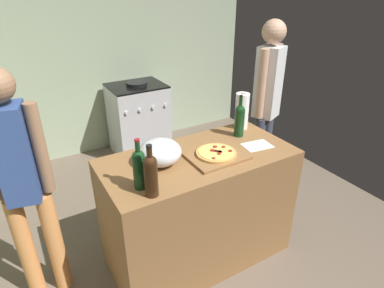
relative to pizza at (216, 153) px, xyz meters
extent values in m
cube|color=#6B5B4C|center=(-0.13, 0.85, -0.97)|extent=(4.12, 3.63, 0.02)
cube|color=#99A889|center=(-0.13, 2.41, 0.34)|extent=(4.12, 0.10, 2.60)
cube|color=olive|center=(-0.09, 0.07, -0.50)|extent=(1.39, 0.67, 0.93)
cube|color=olive|center=(0.00, 0.00, -0.02)|extent=(0.40, 0.32, 0.02)
cylinder|color=tan|center=(0.00, 0.00, 0.00)|extent=(0.28, 0.28, 0.02)
cylinder|color=#EAC660|center=(0.00, 0.00, 0.01)|extent=(0.25, 0.25, 0.00)
cylinder|color=maroon|center=(0.00, 0.01, 0.01)|extent=(0.02, 0.02, 0.01)
cylinder|color=maroon|center=(0.08, 0.03, 0.01)|extent=(0.03, 0.03, 0.01)
cylinder|color=maroon|center=(0.02, -0.02, 0.01)|extent=(0.03, 0.03, 0.01)
cylinder|color=maroon|center=(0.00, 0.00, 0.01)|extent=(0.03, 0.03, 0.01)
cylinder|color=maroon|center=(-0.02, 0.03, 0.01)|extent=(0.03, 0.03, 0.01)
cylinder|color=maroon|center=(0.00, -0.04, 0.01)|extent=(0.03, 0.03, 0.01)
cylinder|color=maroon|center=(-0.07, -0.07, 0.01)|extent=(0.02, 0.02, 0.01)
cylinder|color=maroon|center=(0.09, -0.04, 0.01)|extent=(0.03, 0.03, 0.01)
cylinder|color=maroon|center=(0.02, -0.02, 0.01)|extent=(0.03, 0.03, 0.01)
cylinder|color=maroon|center=(0.03, 0.06, 0.01)|extent=(0.03, 0.03, 0.01)
cylinder|color=#B2B2B7|center=(-0.38, 0.11, -0.03)|extent=(0.12, 0.12, 0.01)
ellipsoid|color=silver|center=(-0.38, 0.11, 0.06)|extent=(0.29, 0.29, 0.17)
cylinder|color=white|center=(0.47, 0.32, 0.12)|extent=(0.11, 0.11, 0.30)
cylinder|color=#997551|center=(0.47, 0.32, 0.12)|extent=(0.03, 0.03, 0.30)
cylinder|color=#331E0F|center=(-0.57, -0.18, 0.08)|extent=(0.08, 0.08, 0.22)
sphere|color=#331E0F|center=(-0.57, -0.18, 0.19)|extent=(0.08, 0.08, 0.08)
cylinder|color=#331E0F|center=(-0.57, -0.18, 0.25)|extent=(0.03, 0.03, 0.07)
cylinder|color=black|center=(-0.57, -0.18, 0.29)|extent=(0.03, 0.03, 0.01)
cylinder|color=#143819|center=(-0.60, -0.08, 0.07)|extent=(0.08, 0.08, 0.21)
sphere|color=#143819|center=(-0.60, -0.08, 0.18)|extent=(0.08, 0.08, 0.08)
cylinder|color=#143819|center=(-0.60, -0.08, 0.24)|extent=(0.03, 0.03, 0.08)
cylinder|color=maroon|center=(-0.60, -0.08, 0.28)|extent=(0.03, 0.03, 0.01)
cylinder|color=#143819|center=(0.35, 0.20, 0.08)|extent=(0.08, 0.08, 0.21)
sphere|color=#143819|center=(0.35, 0.20, 0.18)|extent=(0.08, 0.08, 0.08)
cylinder|color=#143819|center=(0.35, 0.20, 0.25)|extent=(0.03, 0.03, 0.09)
cylinder|color=black|center=(0.35, 0.20, 0.30)|extent=(0.03, 0.03, 0.01)
cube|color=white|center=(0.36, -0.01, -0.03)|extent=(0.23, 0.18, 0.00)
cube|color=#B7B7BC|center=(0.20, 2.01, -0.52)|extent=(0.66, 0.55, 0.88)
cube|color=black|center=(0.20, 2.01, -0.07)|extent=(0.66, 0.55, 0.02)
cylinder|color=silver|center=(-0.05, 1.73, -0.27)|extent=(0.04, 0.02, 0.04)
cylinder|color=silver|center=(0.12, 1.73, -0.27)|extent=(0.04, 0.02, 0.04)
cylinder|color=silver|center=(0.29, 1.73, -0.27)|extent=(0.04, 0.02, 0.04)
cylinder|color=silver|center=(0.45, 1.73, -0.27)|extent=(0.04, 0.02, 0.04)
cylinder|color=black|center=(0.21, 2.00, -0.04)|extent=(0.25, 0.25, 0.04)
cylinder|color=#D88C4C|center=(-1.30, 0.36, -0.55)|extent=(0.11, 0.11, 0.82)
cylinder|color=#D88C4C|center=(-1.12, 0.32, -0.55)|extent=(0.11, 0.11, 0.82)
cube|color=#334C8C|center=(-1.21, 0.34, 0.16)|extent=(0.23, 0.24, 0.61)
cylinder|color=#936B4C|center=(-1.07, 0.31, 0.18)|extent=(0.08, 0.08, 0.58)
cylinder|color=#383D4C|center=(1.01, 0.56, -0.53)|extent=(0.11, 0.11, 0.87)
cylinder|color=#383D4C|center=(0.84, 0.49, -0.53)|extent=(0.11, 0.11, 0.87)
cube|color=silver|center=(0.93, 0.52, 0.24)|extent=(0.27, 0.27, 0.65)
cylinder|color=tan|center=(1.07, 0.58, 0.25)|extent=(0.08, 0.08, 0.62)
cylinder|color=tan|center=(0.79, 0.46, 0.25)|extent=(0.08, 0.08, 0.62)
sphere|color=tan|center=(0.93, 0.52, 0.68)|extent=(0.21, 0.21, 0.21)
camera|label=1|loc=(-1.16, -1.63, 1.08)|focal=30.35mm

